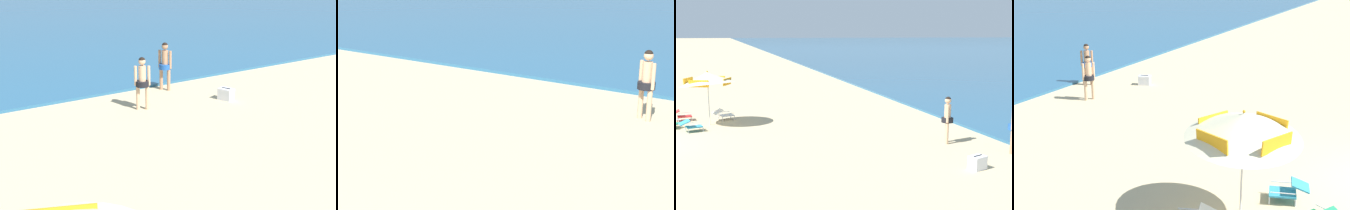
# 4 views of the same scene
# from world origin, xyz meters

# --- Properties ---
(beach_umbrella_striped_main) EXTENTS (3.37, 3.36, 2.46)m
(beach_umbrella_striped_main) POSITION_xyz_m (-3.06, 2.94, 2.03)
(beach_umbrella_striped_main) COLOR silver
(beach_umbrella_striped_main) RESTS_ON ground
(lounge_chair_under_umbrella) EXTENTS (0.79, 1.01, 0.52)m
(lounge_chair_under_umbrella) POSITION_xyz_m (-4.00, 3.52, 0.27)
(lounge_chair_under_umbrella) COLOR white
(lounge_chair_under_umbrella) RESTS_ON ground
(lounge_chair_beside_umbrella) EXTENTS (0.76, 0.99, 0.51)m
(lounge_chair_beside_umbrella) POSITION_xyz_m (-1.92, 2.23, 0.28)
(lounge_chair_beside_umbrella) COLOR teal
(lounge_chair_beside_umbrella) RESTS_ON ground
(lounge_chair_spare_folded) EXTENTS (0.66, 0.96, 0.52)m
(lounge_chair_spare_folded) POSITION_xyz_m (-4.31, 1.68, 0.27)
(lounge_chair_spare_folded) COLOR red
(lounge_chair_spare_folded) RESTS_ON ground
(person_standing_beside) EXTENTS (0.45, 0.42, 1.70)m
(person_standing_beside) POSITION_xyz_m (2.59, 11.23, 0.99)
(person_standing_beside) COLOR #D8A87F
(person_standing_beside) RESTS_ON ground
(cooler_box) EXTENTS (0.48, 0.58, 0.43)m
(cooler_box) POSITION_xyz_m (5.47, 10.56, 0.20)
(cooler_box) COLOR white
(cooler_box) RESTS_ON ground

